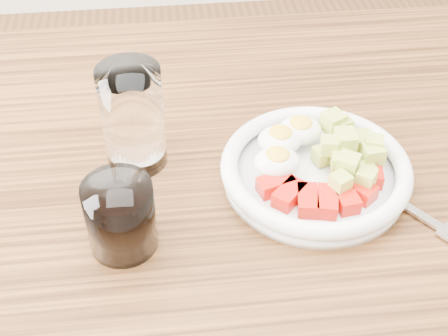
{
  "coord_description": "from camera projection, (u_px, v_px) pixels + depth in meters",
  "views": [
    {
      "loc": [
        -0.08,
        -0.57,
        1.33
      ],
      "look_at": [
        -0.01,
        0.01,
        0.8
      ],
      "focal_mm": 50.0,
      "sensor_mm": 36.0,
      "label": 1
    }
  ],
  "objects": [
    {
      "name": "fork",
      "position": [
        386.0,
        194.0,
        0.79
      ],
      "size": [
        0.15,
        0.19,
        0.01
      ],
      "color": "black",
      "rests_on": "dining_table"
    },
    {
      "name": "bowl",
      "position": [
        315.0,
        167.0,
        0.8
      ],
      "size": [
        0.25,
        0.25,
        0.06
      ],
      "color": "white",
      "rests_on": "dining_table"
    },
    {
      "name": "coffee_glass",
      "position": [
        121.0,
        217.0,
        0.71
      ],
      "size": [
        0.08,
        0.08,
        0.09
      ],
      "color": "white",
      "rests_on": "dining_table"
    },
    {
      "name": "dining_table",
      "position": [
        232.0,
        242.0,
        0.87
      ],
      "size": [
        1.5,
        0.9,
        0.77
      ],
      "color": "brown",
      "rests_on": "ground"
    },
    {
      "name": "water_glass",
      "position": [
        133.0,
        118.0,
        0.8
      ],
      "size": [
        0.08,
        0.08,
        0.14
      ],
      "primitive_type": "cylinder",
      "color": "white",
      "rests_on": "dining_table"
    }
  ]
}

